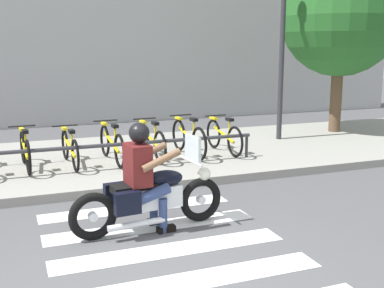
# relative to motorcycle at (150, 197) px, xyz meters

# --- Properties ---
(ground_plane) EXTENTS (48.00, 48.00, 0.00)m
(ground_plane) POSITION_rel_motorcycle_xyz_m (-0.32, -1.50, -0.45)
(ground_plane) COLOR #4C4C4F
(sidewalk) EXTENTS (24.00, 4.40, 0.15)m
(sidewalk) POSITION_rel_motorcycle_xyz_m (-0.32, 3.77, -0.38)
(sidewalk) COLOR gray
(sidewalk) RESTS_ON ground
(crosswalk_stripe_2) EXTENTS (2.80, 0.40, 0.01)m
(crosswalk_stripe_2) POSITION_rel_motorcycle_xyz_m (0.04, -1.50, -0.45)
(crosswalk_stripe_2) COLOR white
(crosswalk_stripe_2) RESTS_ON ground
(crosswalk_stripe_3) EXTENTS (2.80, 0.40, 0.01)m
(crosswalk_stripe_3) POSITION_rel_motorcycle_xyz_m (0.04, -0.70, -0.45)
(crosswalk_stripe_3) COLOR white
(crosswalk_stripe_3) RESTS_ON ground
(crosswalk_stripe_4) EXTENTS (2.80, 0.40, 0.01)m
(crosswalk_stripe_4) POSITION_rel_motorcycle_xyz_m (0.04, 0.10, -0.45)
(crosswalk_stripe_4) COLOR white
(crosswalk_stripe_4) RESTS_ON ground
(crosswalk_stripe_5) EXTENTS (2.80, 0.40, 0.01)m
(crosswalk_stripe_5) POSITION_rel_motorcycle_xyz_m (0.04, 0.90, -0.45)
(crosswalk_stripe_5) COLOR white
(crosswalk_stripe_5) RESTS_ON ground
(motorcycle) EXTENTS (2.10, 0.70, 1.20)m
(motorcycle) POSITION_rel_motorcycle_xyz_m (0.00, 0.00, 0.00)
(motorcycle) COLOR black
(motorcycle) RESTS_ON ground
(rider) EXTENTS (0.66, 0.58, 1.42)m
(rider) POSITION_rel_motorcycle_xyz_m (-0.08, -0.00, 0.36)
(rider) COLOR #591919
(rider) RESTS_ON ground
(bicycle_1) EXTENTS (0.48, 1.58, 0.76)m
(bicycle_1) POSITION_rel_motorcycle_xyz_m (-1.39, 3.27, 0.05)
(bicycle_1) COLOR black
(bicycle_1) RESTS_ON sidewalk
(bicycle_2) EXTENTS (0.48, 1.65, 0.72)m
(bicycle_2) POSITION_rel_motorcycle_xyz_m (-0.61, 3.27, 0.03)
(bicycle_2) COLOR black
(bicycle_2) RESTS_ON sidewalk
(bicycle_3) EXTENTS (0.48, 1.72, 0.77)m
(bicycle_3) POSITION_rel_motorcycle_xyz_m (0.18, 3.27, 0.05)
(bicycle_3) COLOR black
(bicycle_3) RESTS_ON sidewalk
(bicycle_4) EXTENTS (0.48, 1.63, 0.77)m
(bicycle_4) POSITION_rel_motorcycle_xyz_m (0.96, 3.27, 0.05)
(bicycle_4) COLOR black
(bicycle_4) RESTS_ON sidewalk
(bicycle_5) EXTENTS (0.48, 1.69, 0.80)m
(bicycle_5) POSITION_rel_motorcycle_xyz_m (1.75, 3.27, 0.06)
(bicycle_5) COLOR black
(bicycle_5) RESTS_ON sidewalk
(bicycle_6) EXTENTS (0.48, 1.59, 0.76)m
(bicycle_6) POSITION_rel_motorcycle_xyz_m (2.53, 3.27, 0.05)
(bicycle_6) COLOR black
(bicycle_6) RESTS_ON sidewalk
(bike_rack) EXTENTS (5.31, 0.07, 0.49)m
(bike_rack) POSITION_rel_motorcycle_xyz_m (0.18, 2.72, 0.12)
(bike_rack) COLOR #333338
(bike_rack) RESTS_ON sidewalk
(street_lamp) EXTENTS (0.28, 0.28, 4.00)m
(street_lamp) POSITION_rel_motorcycle_xyz_m (4.40, 4.17, 2.00)
(street_lamp) COLOR #2D2D33
(street_lamp) RESTS_ON ground
(tree_near_rack) EXTENTS (2.97, 2.97, 4.54)m
(tree_near_rack) POSITION_rel_motorcycle_xyz_m (6.30, 4.57, 2.59)
(tree_near_rack) COLOR brown
(tree_near_rack) RESTS_ON ground
(building_backdrop) EXTENTS (24.00, 1.20, 7.21)m
(building_backdrop) POSITION_rel_motorcycle_xyz_m (-0.32, 9.47, 3.16)
(building_backdrop) COLOR #AFAFAF
(building_backdrop) RESTS_ON ground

